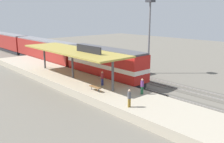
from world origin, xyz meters
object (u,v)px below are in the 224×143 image
(platform_bench, at_px, (95,87))
(person_waiting, at_px, (142,86))
(passenger_carriage_front, at_px, (45,50))
(person_boarding, at_px, (129,97))
(locomotive, at_px, (104,63))
(passenger_carriage_rear, at_px, (7,42))
(person_walking, at_px, (102,78))
(light_mast, at_px, (150,20))
(freight_car, at_px, (106,58))

(platform_bench, relative_size, person_waiting, 0.99)
(passenger_carriage_front, xyz_separation_m, person_boarding, (-6.67, -29.47, -0.46))
(platform_bench, height_order, person_waiting, person_waiting)
(platform_bench, relative_size, locomotive, 0.12)
(passenger_carriage_rear, distance_m, person_walking, 43.30)
(light_mast, height_order, person_boarding, light_mast)
(passenger_carriage_front, relative_size, person_walking, 11.70)
(person_walking, bearing_deg, person_boarding, -110.79)
(passenger_carriage_front, height_order, person_waiting, passenger_carriage_front)
(freight_car, relative_size, person_walking, 7.02)
(person_walking, relative_size, person_boarding, 1.00)
(locomotive, distance_m, person_walking, 5.88)
(person_waiting, height_order, person_boarding, same)
(passenger_carriage_rear, bearing_deg, light_mast, -79.08)
(freight_car, bearing_deg, passenger_carriage_front, 109.60)
(person_walking, bearing_deg, passenger_carriage_rear, 84.77)
(freight_car, bearing_deg, passenger_carriage_rear, 97.77)
(passenger_carriage_front, relative_size, light_mast, 1.71)
(locomotive, distance_m, freight_car, 6.87)
(person_waiting, relative_size, person_boarding, 1.00)
(light_mast, height_order, person_walking, light_mast)
(freight_car, relative_size, person_boarding, 7.02)
(light_mast, xyz_separation_m, person_walking, (-11.75, -2.70, -6.54))
(passenger_carriage_rear, distance_m, person_waiting, 48.63)
(person_waiting, bearing_deg, light_mast, 37.15)
(person_walking, bearing_deg, platform_bench, -149.52)
(person_walking, bearing_deg, freight_car, 47.71)
(passenger_carriage_front, distance_m, light_mast, 21.97)
(freight_car, height_order, light_mast, light_mast)
(person_boarding, bearing_deg, person_walking, 69.21)
(locomotive, height_order, passenger_carriage_front, locomotive)
(platform_bench, distance_m, passenger_carriage_rear, 44.74)
(person_waiting, bearing_deg, passenger_carriage_front, 83.98)
(passenger_carriage_front, relative_size, person_boarding, 11.70)
(light_mast, relative_size, person_waiting, 6.84)
(locomotive, bearing_deg, person_walking, -132.46)
(person_walking, bearing_deg, passenger_carriage_front, 79.96)
(platform_bench, bearing_deg, locomotive, 42.63)
(freight_car, relative_size, light_mast, 1.03)
(passenger_carriage_front, xyz_separation_m, light_mast, (7.80, -19.61, 6.08))
(freight_car, xyz_separation_m, person_waiting, (-7.53, -14.82, -0.12))
(passenger_carriage_rear, xyz_separation_m, person_walking, (-3.95, -43.12, -0.46))
(passenger_carriage_front, bearing_deg, person_boarding, -102.75)
(person_waiting, distance_m, person_walking, 5.52)
(platform_bench, height_order, passenger_carriage_rear, passenger_carriage_rear)
(passenger_carriage_front, bearing_deg, freight_car, -70.40)
(light_mast, distance_m, person_walking, 13.72)
(freight_car, bearing_deg, platform_bench, -134.99)
(person_waiting, distance_m, person_boarding, 4.12)
(locomotive, bearing_deg, platform_bench, -137.37)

